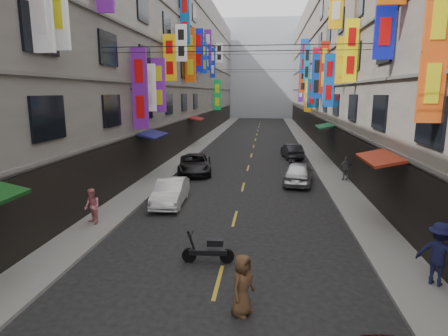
% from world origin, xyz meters
% --- Properties ---
extents(sidewalk_left, '(2.00, 90.00, 0.12)m').
position_xyz_m(sidewalk_left, '(-6.00, 42.00, 0.06)').
color(sidewalk_left, slate).
rests_on(sidewalk_left, ground).
extents(sidewalk_right, '(2.00, 90.00, 0.12)m').
position_xyz_m(sidewalk_right, '(6.00, 42.00, 0.06)').
color(sidewalk_right, slate).
rests_on(sidewalk_right, ground).
extents(building_row_left, '(10.14, 90.00, 19.00)m').
position_xyz_m(building_row_left, '(-11.99, 42.00, 9.49)').
color(building_row_left, gray).
rests_on(building_row_left, ground).
extents(building_row_right, '(10.14, 90.00, 19.00)m').
position_xyz_m(building_row_right, '(11.99, 42.00, 9.49)').
color(building_row_right, '#A29688').
rests_on(building_row_right, ground).
extents(haze_block, '(18.00, 8.00, 22.00)m').
position_xyz_m(haze_block, '(0.00, 92.00, 11.00)').
color(haze_block, '#A4A9B7').
rests_on(haze_block, ground).
extents(shop_signage, '(14.00, 55.00, 12.11)m').
position_xyz_m(shop_signage, '(-0.22, 35.41, 9.08)').
color(shop_signage, blue).
rests_on(shop_signage, ground).
extents(street_awnings, '(13.99, 35.20, 0.41)m').
position_xyz_m(street_awnings, '(-1.26, 26.00, 3.00)').
color(street_awnings, '#134717').
rests_on(street_awnings, ground).
extents(overhead_cables, '(14.00, 38.04, 1.24)m').
position_xyz_m(overhead_cables, '(0.00, 30.00, 8.80)').
color(overhead_cables, black).
rests_on(overhead_cables, ground).
extents(lane_markings, '(0.12, 80.20, 0.01)m').
position_xyz_m(lane_markings, '(0.00, 39.00, 0.00)').
color(lane_markings, gold).
rests_on(lane_markings, ground).
extents(scooter_crossing, '(1.80, 0.50, 1.14)m').
position_xyz_m(scooter_crossing, '(-0.49, 13.31, 0.44)').
color(scooter_crossing, black).
rests_on(scooter_crossing, ground).
extents(scooter_far_right, '(0.50, 1.80, 1.14)m').
position_xyz_m(scooter_far_right, '(3.23, 28.48, 0.44)').
color(scooter_far_right, black).
rests_on(scooter_far_right, ground).
extents(car_left_mid, '(1.64, 4.13, 1.33)m').
position_xyz_m(car_left_mid, '(-3.54, 19.89, 0.67)').
color(car_left_mid, white).
rests_on(car_left_mid, ground).
extents(car_left_far, '(3.10, 5.29, 1.38)m').
position_xyz_m(car_left_far, '(-3.72, 27.56, 0.69)').
color(car_left_far, black).
rests_on(car_left_far, ground).
extents(car_right_mid, '(2.37, 4.48, 1.45)m').
position_xyz_m(car_right_mid, '(3.48, 25.21, 0.73)').
color(car_right_mid, silver).
rests_on(car_right_mid, ground).
extents(car_right_far, '(1.93, 4.09, 1.30)m').
position_xyz_m(car_right_far, '(3.65, 34.90, 0.65)').
color(car_right_far, '#24252C').
rests_on(car_right_far, ground).
extents(pedestrian_lfar, '(0.92, 0.88, 1.57)m').
position_xyz_m(pedestrian_lfar, '(-6.08, 16.27, 0.90)').
color(pedestrian_lfar, '#DF7680').
rests_on(pedestrian_lfar, sidewalk_left).
extents(pedestrian_rnear, '(1.38, 1.25, 1.92)m').
position_xyz_m(pedestrian_rnear, '(6.53, 12.41, 1.08)').
color(pedestrian_rnear, '#131434').
rests_on(pedestrian_rnear, sidewalk_right).
extents(pedestrian_rfar, '(1.02, 0.71, 1.60)m').
position_xyz_m(pedestrian_rfar, '(6.57, 26.03, 0.92)').
color(pedestrian_rfar, slate).
rests_on(pedestrian_rfar, sidewalk_right).
extents(pedestrian_crossing, '(0.88, 0.98, 1.67)m').
position_xyz_m(pedestrian_crossing, '(0.85, 10.38, 0.83)').
color(pedestrian_crossing, '#513620').
rests_on(pedestrian_crossing, ground).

